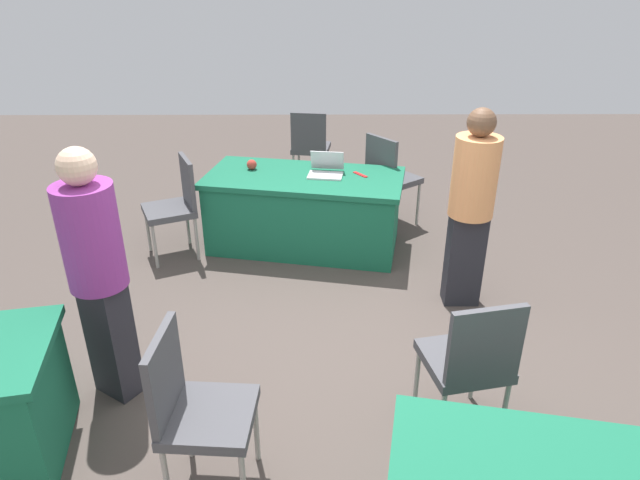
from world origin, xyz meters
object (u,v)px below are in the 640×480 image
Objects in this scene: chair_tucked_left at (310,144)px; person_presenter at (97,267)px; person_attendee_standing at (472,201)px; yarn_ball at (252,165)px; chair_tucked_right at (176,202)px; chair_by_pillar at (194,405)px; chair_near_front at (471,358)px; chair_aisle at (389,174)px; laptop_silver at (326,171)px; table_foreground at (305,211)px; scissors_red at (360,175)px.

chair_tucked_left is 0.58× the size of person_presenter.
person_attendee_standing is 2.18m from yarn_ball.
chair_by_pillar is (-0.69, 2.68, 0.02)m from chair_tucked_right.
chair_aisle is at bearing 80.45° from chair_near_front.
chair_near_front is 0.59× the size of person_attendee_standing.
person_presenter is at bearing -134.12° from chair_by_pillar.
person_presenter is 2.54m from laptop_silver.
chair_near_front is 2.96m from chair_aisle.
laptop_silver is 0.73m from yarn_ball.
table_foreground is at bearing -38.40° from person_attendee_standing.
chair_tucked_left is (0.93, -4.14, -0.01)m from chair_near_front.
scissors_red is (-1.04, 0.17, -0.04)m from yarn_ball.
person_attendee_standing reaches higher than chair_near_front.
yarn_ball is (-0.67, -2.29, -0.14)m from person_presenter.
person_attendee_standing is 1.32m from scissors_red.
laptop_silver reaches higher than table_foreground.
chair_by_pillar reaches higher than chair_tucked_left.
person_presenter is at bearing -76.17° from chair_aisle.
table_foreground is 2.06× the size of chair_by_pillar.
chair_by_pillar reaches higher than table_foreground.
chair_tucked_right is 1.96m from person_presenter.
chair_tucked_right is 1.73m from scissors_red.
chair_aisle reaches higher than chair_tucked_right.
chair_tucked_right is 0.80m from yarn_ball.
laptop_silver is 3.67× the size of yarn_ball.
scissors_red is at bearing 88.31° from chair_near_front.
chair_near_front is 5.29× the size of scissors_red.
chair_tucked_right is 5.23× the size of scissors_red.
person_presenter is at bearing 65.38° from laptop_silver.
chair_by_pillar is 2.57m from person_attendee_standing.
chair_tucked_left is at bearing 177.17° from chair_by_pillar.
person_presenter is at bearing 157.99° from chair_near_front.
chair_by_pillar is at bearing 170.33° from chair_tucked_right.
chair_by_pillar is at bearing 84.74° from laptop_silver.
chair_near_front is 3.07m from yarn_ball.
chair_tucked_left is at bearing -57.85° from chair_tucked_right.
chair_tucked_left is 4.54m from chair_by_pillar.
person_attendee_standing reaches higher than chair_aisle.
table_foreground is 2.08× the size of chair_near_front.
chair_by_pillar is at bearing -177.60° from chair_near_front.
chair_aisle is 1.02× the size of chair_by_pillar.
chair_by_pillar reaches higher than yarn_ball.
chair_tucked_left reaches higher than laptop_silver.
chair_near_front is 3.16m from chair_tucked_right.
chair_tucked_left is at bearing -64.46° from person_attendee_standing.
chair_near_front is at bearing 22.69° from person_presenter.
chair_near_front is at bearing -35.60° from chair_aisle.
yarn_ball is at bearing -4.09° from laptop_silver.
person_presenter is at bearing 23.75° from person_attendee_standing.
chair_tucked_left is 5.26× the size of scissors_red.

